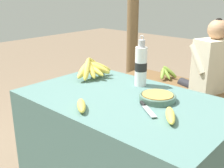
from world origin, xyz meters
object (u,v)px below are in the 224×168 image
Objects in this scene: serving_bowl at (158,97)px; loose_banana_front at (81,106)px; banana_bunch_ripe at (93,68)px; seated_vendor at (208,70)px; knife at (145,107)px; water_bottle at (141,66)px; wooden_bench at (207,96)px; loose_banana_side at (170,115)px; banana_bunch_green at (167,72)px.

serving_bowl is 1.30× the size of loose_banana_front.
seated_vendor is at bearing 68.86° from banana_bunch_ripe.
serving_bowl is at bearing 131.33° from knife.
water_bottle is 1.86× the size of knife.
wooden_bench is (-0.17, 1.10, -0.35)m from serving_bowl.
knife is at bearing 171.15° from loose_banana_side.
serving_bowl is at bearing -5.39° from banana_bunch_ripe.
banana_bunch_ripe reaches higher than wooden_bench.
seated_vendor is (-0.19, 1.23, -0.09)m from knife.
knife is at bearing -63.34° from banana_bunch_green.
banana_bunch_ripe is 0.55m from loose_banana_front.
wooden_bench is at bearing 133.41° from knife.
banana_bunch_ripe is 0.30× the size of seated_vendor.
seated_vendor reaches higher than loose_banana_front.
serving_bowl reaches higher than wooden_bench.
wooden_bench is (0.06, 0.95, -0.46)m from water_bottle.
seated_vendor is (-0.36, 1.25, -0.11)m from loose_banana_side.
banana_bunch_ripe is 0.63m from knife.
water_bottle reaches higher than serving_bowl.
serving_bowl is at bearing -33.09° from water_bottle.
water_bottle reaches higher than knife.
wooden_bench is 0.46m from banana_bunch_green.
banana_bunch_ripe is at bearing -162.96° from knife.
knife is at bearing -81.47° from wooden_bench.
wooden_bench is (-0.35, 1.27, -0.35)m from loose_banana_side.
serving_bowl is 0.14m from knife.
wooden_bench is at bearing 105.46° from loose_banana_side.
wooden_bench is at bearing 98.79° from serving_bowl.
loose_banana_front is 0.46m from loose_banana_side.
loose_banana_side reaches higher than knife.
loose_banana_front is 0.33m from knife.
water_bottle is at bearing 165.62° from knife.
banana_bunch_ripe is 1.59× the size of serving_bowl.
banana_bunch_ripe is 1.31× the size of banana_bunch_green.
water_bottle is 2.07× the size of loose_banana_front.
banana_bunch_ripe is at bearing 174.61° from serving_bowl.
loose_banana_front reaches higher than knife.
serving_bowl is 0.12× the size of wooden_bench.
water_bottle reaches higher than banana_bunch_green.
serving_bowl reaches higher than knife.
loose_banana_front reaches higher than wooden_bench.
banana_bunch_ripe is 0.19× the size of wooden_bench.
loose_banana_side is 1.36m from wooden_bench.
serving_bowl is at bearing -81.21° from wooden_bench.
loose_banana_side is 0.10× the size of wooden_bench.
knife is 0.70× the size of banana_bunch_green.
banana_bunch_ripe is 2.07× the size of loose_banana_front.
seated_vendor is 0.45m from banana_bunch_green.
water_bottle is at bearing 90.70° from loose_banana_front.
loose_banana_front is 0.90× the size of knife.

